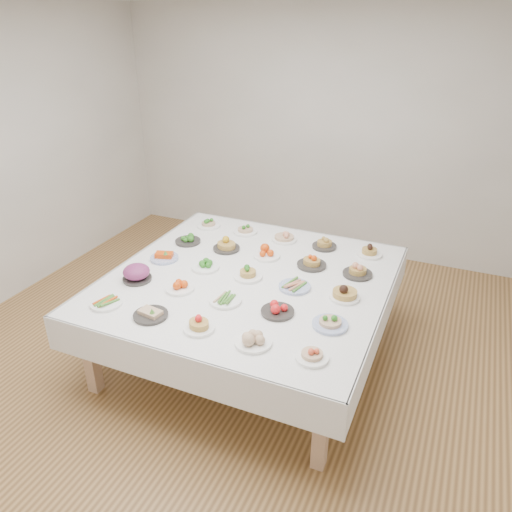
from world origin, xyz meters
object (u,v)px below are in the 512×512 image
at_px(dish_0, 106,302).
at_px(dish_24, 370,250).
at_px(dish_12, 248,272).
at_px(display_table, 249,285).

height_order(dish_0, dish_24, dish_24).
bearing_deg(dish_24, dish_12, -135.52).
xyz_separation_m(display_table, dish_12, (-0.01, -0.00, 0.12)).
bearing_deg(dish_12, dish_24, 44.48).
bearing_deg(display_table, dish_0, -134.90).
height_order(display_table, dish_0, dish_0).
relative_size(dish_0, dish_24, 1.05).
relative_size(display_table, dish_24, 10.09).
bearing_deg(dish_24, dish_0, -135.15).
bearing_deg(dish_12, dish_0, -134.77).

